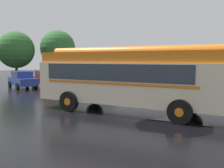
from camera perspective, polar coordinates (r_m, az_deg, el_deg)
ground_plane at (r=14.65m, az=5.09°, el=-5.72°), size 120.00×120.00×0.00m
vintage_bus at (r=13.83m, az=3.49°, el=1.55°), size 6.90×10.06×3.49m
car_near_left at (r=27.19m, az=-18.93°, el=0.94°), size 2.09×4.27×1.66m
car_mid_left at (r=28.27m, az=-14.15°, el=1.23°), size 2.21×4.32×1.66m
car_mid_right at (r=29.32m, az=-8.92°, el=1.47°), size 2.40×4.40×1.66m
box_van at (r=30.20m, az=-4.00°, el=2.61°), size 2.45×5.82×2.50m
tree_centre at (r=34.75m, az=-20.14°, el=6.91°), size 4.54×4.54×6.26m
tree_right_of_centre at (r=35.48m, az=-11.66°, el=7.59°), size 4.56×4.56×6.61m
puddle_patch at (r=11.46m, az=13.21°, el=-8.97°), size 3.21×3.21×0.01m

